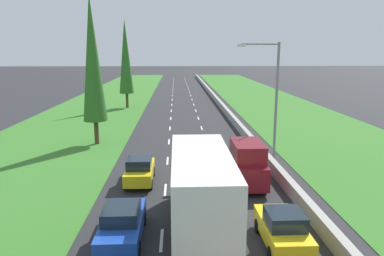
# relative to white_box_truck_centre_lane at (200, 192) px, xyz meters

# --- Properties ---
(ground_plane) EXTENTS (300.00, 300.00, 0.00)m
(ground_plane) POSITION_rel_white_box_truck_centre_lane_xyz_m (0.01, 44.75, -2.18)
(ground_plane) COLOR #28282B
(ground_plane) RESTS_ON ground
(grass_verge_left) EXTENTS (14.00, 140.00, 0.04)m
(grass_verge_left) POSITION_rel_white_box_truck_centre_lane_xyz_m (-12.64, 44.75, -2.16)
(grass_verge_left) COLOR #387528
(grass_verge_left) RESTS_ON ground
(grass_verge_right) EXTENTS (14.00, 140.00, 0.04)m
(grass_verge_right) POSITION_rel_white_box_truck_centre_lane_xyz_m (14.36, 44.75, -2.16)
(grass_verge_right) COLOR #387528
(grass_verge_right) RESTS_ON ground
(median_barrier) EXTENTS (0.44, 120.00, 0.85)m
(median_barrier) POSITION_rel_white_box_truck_centre_lane_xyz_m (5.71, 44.75, -1.76)
(median_barrier) COLOR #9E9B93
(median_barrier) RESTS_ON ground
(lane_markings) EXTENTS (3.64, 116.00, 0.01)m
(lane_markings) POSITION_rel_white_box_truck_centre_lane_xyz_m (0.01, 44.75, -2.18)
(lane_markings) COLOR white
(lane_markings) RESTS_ON ground
(white_box_truck_centre_lane) EXTENTS (2.46, 9.40, 4.18)m
(white_box_truck_centre_lane) POSITION_rel_white_box_truck_centre_lane_xyz_m (0.00, 0.00, 0.00)
(white_box_truck_centre_lane) COLOR black
(white_box_truck_centre_lane) RESTS_ON ground
(yellow_hatchback_right_lane) EXTENTS (1.74, 3.90, 1.72)m
(yellow_hatchback_right_lane) POSITION_rel_white_box_truck_centre_lane_xyz_m (3.52, -0.99, -1.35)
(yellow_hatchback_right_lane) COLOR yellow
(yellow_hatchback_right_lane) RESTS_ON ground
(maroon_van_right_lane) EXTENTS (1.96, 4.90, 2.82)m
(maroon_van_right_lane) POSITION_rel_white_box_truck_centre_lane_xyz_m (3.38, 6.51, -0.78)
(maroon_van_right_lane) COLOR maroon
(maroon_van_right_lane) RESTS_ON ground
(blue_sedan_left_lane) EXTENTS (1.82, 4.50, 1.64)m
(blue_sedan_left_lane) POSITION_rel_white_box_truck_centre_lane_xyz_m (-3.47, -0.13, -1.37)
(blue_sedan_left_lane) COLOR #1E47B7
(blue_sedan_left_lane) RESTS_ON ground
(yellow_hatchback_left_lane) EXTENTS (1.74, 3.90, 1.72)m
(yellow_hatchback_left_lane) POSITION_rel_white_box_truck_centre_lane_xyz_m (-3.40, 7.06, -1.35)
(yellow_hatchback_left_lane) COLOR yellow
(yellow_hatchback_left_lane) RESTS_ON ground
(poplar_tree_second) EXTENTS (2.13, 2.13, 13.19)m
(poplar_tree_second) POSITION_rel_white_box_truck_centre_lane_xyz_m (-8.31, 17.22, 5.46)
(poplar_tree_second) COLOR #4C3823
(poplar_tree_second) RESTS_ON ground
(poplar_tree_third) EXTENTS (2.12, 2.12, 12.94)m
(poplar_tree_third) POSITION_rel_white_box_truck_centre_lane_xyz_m (-8.39, 38.96, 5.34)
(poplar_tree_third) COLOR #4C3823
(poplar_tree_third) RESTS_ON ground
(street_light_mast) EXTENTS (3.20, 0.28, 9.00)m
(street_light_mast) POSITION_rel_white_box_truck_centre_lane_xyz_m (6.28, 11.92, 3.05)
(street_light_mast) COLOR gray
(street_light_mast) RESTS_ON ground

